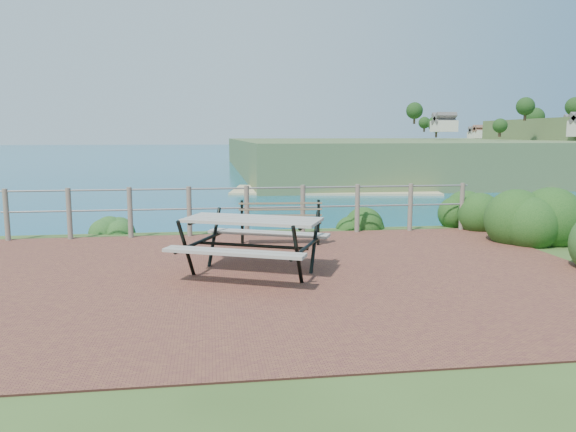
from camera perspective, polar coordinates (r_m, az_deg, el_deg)
ground at (r=8.20m, az=-2.60°, el=-6.14°), size 10.00×7.00×0.12m
ocean at (r=207.92m, az=-7.83°, el=7.63°), size 1200.00×1200.00×0.00m
safety_railing at (r=11.38m, az=-4.21°, el=0.85°), size 9.40×0.10×1.00m
picnic_table at (r=8.16m, az=-3.64°, el=-2.45°), size 2.10×1.57×0.82m
park_bench at (r=10.38m, az=-0.82°, el=0.08°), size 1.53×0.50×0.85m
shrub_right_front at (r=11.64m, az=23.65°, el=-2.52°), size 1.30×1.30×1.85m
shrub_right_edge at (r=13.08m, az=18.00°, el=-1.11°), size 1.18×1.18×1.68m
shrub_lip_west at (r=12.46m, az=-17.67°, el=-1.54°), size 0.74×0.74×0.46m
shrub_lip_east at (r=12.34m, az=7.51°, el=-1.31°), size 0.87×0.87×0.65m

